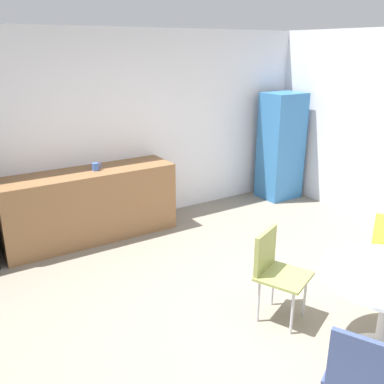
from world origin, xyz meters
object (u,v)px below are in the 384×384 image
at_px(chair_olive, 274,265).
at_px(chair_navy, 362,373).
at_px(locker_cabinet, 281,146).
at_px(mug_white, 96,167).

relative_size(chair_olive, chair_navy, 1.00).
distance_m(locker_cabinet, chair_olive, 3.38).
xyz_separation_m(locker_cabinet, chair_navy, (-2.81, -3.69, -0.32)).
relative_size(chair_navy, mug_white, 6.43).
distance_m(locker_cabinet, mug_white, 3.06).
height_order(locker_cabinet, chair_navy, locker_cabinet).
height_order(locker_cabinet, chair_olive, locker_cabinet).
distance_m(chair_olive, chair_navy, 1.35).
distance_m(locker_cabinet, chair_navy, 4.65).
bearing_deg(locker_cabinet, chair_navy, -127.33).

